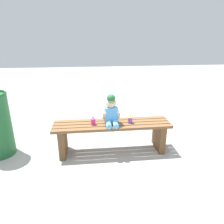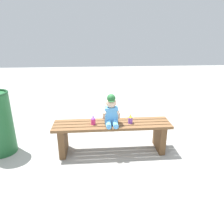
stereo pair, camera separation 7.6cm
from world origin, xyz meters
name	(u,v)px [view 1 (the left image)]	position (x,y,z in m)	size (l,w,h in m)	color
ground_plane	(112,150)	(0.00, 0.00, 0.00)	(16.00, 16.00, 0.00)	#999993
park_bench	(112,132)	(0.00, 0.00, 0.29)	(1.58, 0.37, 0.42)	brown
child_figure	(111,111)	(-0.01, -0.01, 0.60)	(0.23, 0.27, 0.40)	#59A5E5
sippy_cup_left	(93,121)	(-0.25, -0.02, 0.48)	(0.06, 0.06, 0.12)	#E5337F
sippy_cup_right	(130,119)	(0.24, -0.02, 0.48)	(0.06, 0.06, 0.12)	#8C4CCC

